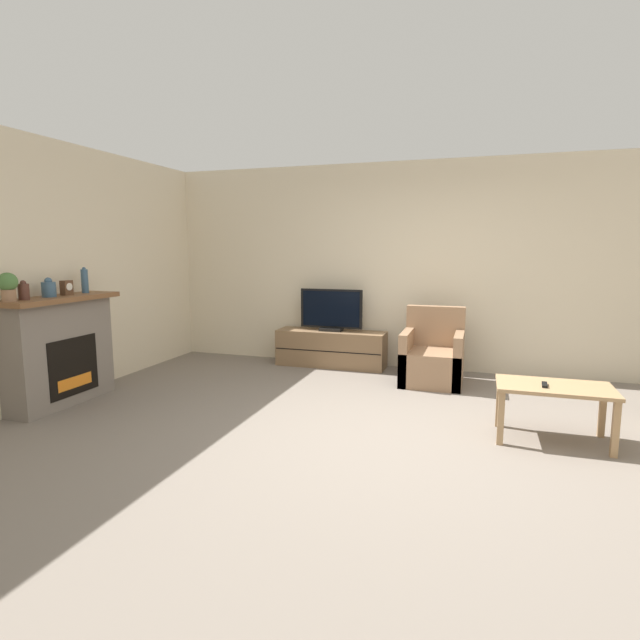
{
  "coord_description": "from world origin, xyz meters",
  "views": [
    {
      "loc": [
        0.65,
        -4.04,
        1.59
      ],
      "look_at": [
        -0.92,
        0.85,
        0.85
      ],
      "focal_mm": 28.0,
      "sensor_mm": 36.0,
      "label": 1
    }
  ],
  "objects": [
    {
      "name": "mantel_vase_centre_left",
      "position": [
        -3.38,
        -0.21,
        1.2
      ],
      "size": [
        0.13,
        0.13,
        0.19
      ],
      "color": "#385670",
      "rests_on": "fireplace"
    },
    {
      "name": "potted_plant",
      "position": [
        -3.38,
        -0.65,
        1.26
      ],
      "size": [
        0.17,
        0.17,
        0.26
      ],
      "color": "#936B4C",
      "rests_on": "fireplace"
    },
    {
      "name": "tv",
      "position": [
        -1.24,
        2.31,
        0.75
      ],
      "size": [
        0.85,
        0.18,
        0.56
      ],
      "color": "black",
      "rests_on": "tv_stand"
    },
    {
      "name": "remote",
      "position": [
        1.19,
        0.29,
        0.48
      ],
      "size": [
        0.05,
        0.15,
        0.02
      ],
      "rotation": [
        0.0,
        0.0,
        -0.08
      ],
      "color": "black",
      "rests_on": "coffee_table"
    },
    {
      "name": "fireplace",
      "position": [
        -3.4,
        -0.12,
        0.57
      ],
      "size": [
        0.44,
        1.26,
        1.11
      ],
      "color": "slate",
      "rests_on": "ground"
    },
    {
      "name": "ground_plane",
      "position": [
        0.0,
        0.0,
        0.0
      ],
      "size": [
        24.0,
        24.0,
        0.0
      ],
      "primitive_type": "plane",
      "color": "slate"
    },
    {
      "name": "wall_back",
      "position": [
        0.0,
        2.59,
        1.35
      ],
      "size": [
        12.0,
        0.06,
        2.7
      ],
      "color": "beige",
      "rests_on": "ground"
    },
    {
      "name": "mantel_vase_left",
      "position": [
        -3.38,
        -0.5,
        1.2
      ],
      "size": [
        0.1,
        0.1,
        0.18
      ],
      "color": "#512D23",
      "rests_on": "fireplace"
    },
    {
      "name": "mantel_vase_right",
      "position": [
        -3.38,
        0.26,
        1.25
      ],
      "size": [
        0.07,
        0.07,
        0.28
      ],
      "color": "#385670",
      "rests_on": "fireplace"
    },
    {
      "name": "wall_left",
      "position": [
        -3.59,
        0.0,
        1.35
      ],
      "size": [
        0.06,
        12.0,
        2.7
      ],
      "color": "beige",
      "rests_on": "ground"
    },
    {
      "name": "armchair",
      "position": [
        0.15,
        1.9,
        0.29
      ],
      "size": [
        0.7,
        0.76,
        0.89
      ],
      "color": "#937051",
      "rests_on": "ground"
    },
    {
      "name": "coffee_table",
      "position": [
        1.27,
        0.34,
        0.4
      ],
      "size": [
        0.9,
        0.52,
        0.47
      ],
      "color": "#A37F56",
      "rests_on": "ground"
    },
    {
      "name": "mantel_clock",
      "position": [
        -3.38,
        0.01,
        1.19
      ],
      "size": [
        0.08,
        0.11,
        0.15
      ],
      "color": "brown",
      "rests_on": "fireplace"
    },
    {
      "name": "tv_stand",
      "position": [
        -1.24,
        2.32,
        0.24
      ],
      "size": [
        1.47,
        0.41,
        0.49
      ],
      "color": "brown",
      "rests_on": "ground"
    }
  ]
}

